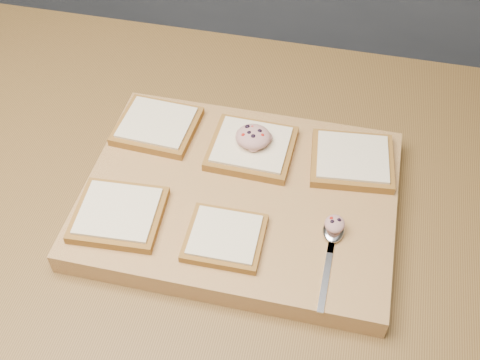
# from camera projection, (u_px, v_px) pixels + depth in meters

# --- Properties ---
(island_counter) EXTENTS (2.00, 0.80, 0.90)m
(island_counter) POSITION_uv_depth(u_px,v_px,m) (252.00, 322.00, 1.30)
(island_counter) COLOR slate
(island_counter) RESTS_ON ground
(cutting_board) EXTENTS (0.47, 0.36, 0.04)m
(cutting_board) POSITION_uv_depth(u_px,v_px,m) (240.00, 198.00, 0.93)
(cutting_board) COLOR tan
(cutting_board) RESTS_ON island_counter
(bread_far_left) EXTENTS (0.13, 0.12, 0.02)m
(bread_far_left) POSITION_uv_depth(u_px,v_px,m) (157.00, 125.00, 1.00)
(bread_far_left) COLOR olive
(bread_far_left) RESTS_ON cutting_board
(bread_far_center) EXTENTS (0.13, 0.12, 0.02)m
(bread_far_center) POSITION_uv_depth(u_px,v_px,m) (252.00, 148.00, 0.96)
(bread_far_center) COLOR olive
(bread_far_center) RESTS_ON cutting_board
(bread_far_right) EXTENTS (0.14, 0.13, 0.02)m
(bread_far_right) POSITION_uv_depth(u_px,v_px,m) (352.00, 160.00, 0.94)
(bread_far_right) COLOR olive
(bread_far_right) RESTS_ON cutting_board
(bread_near_left) EXTENTS (0.13, 0.12, 0.02)m
(bread_near_left) POSITION_uv_depth(u_px,v_px,m) (119.00, 214.00, 0.87)
(bread_near_left) COLOR olive
(bread_near_left) RESTS_ON cutting_board
(bread_near_center) EXTENTS (0.11, 0.10, 0.02)m
(bread_near_center) POSITION_uv_depth(u_px,v_px,m) (225.00, 237.00, 0.85)
(bread_near_center) COLOR olive
(bread_near_center) RESTS_ON cutting_board
(tuna_salad_dollop) EXTENTS (0.06, 0.05, 0.03)m
(tuna_salad_dollop) POSITION_uv_depth(u_px,v_px,m) (253.00, 137.00, 0.95)
(tuna_salad_dollop) COLOR tan
(tuna_salad_dollop) RESTS_ON bread_far_center
(spoon) EXTENTS (0.03, 0.16, 0.01)m
(spoon) POSITION_uv_depth(u_px,v_px,m) (333.00, 236.00, 0.85)
(spoon) COLOR silver
(spoon) RESTS_ON cutting_board
(spoon_salad) EXTENTS (0.03, 0.03, 0.02)m
(spoon_salad) POSITION_uv_depth(u_px,v_px,m) (335.00, 224.00, 0.85)
(spoon_salad) COLOR tan
(spoon_salad) RESTS_ON spoon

